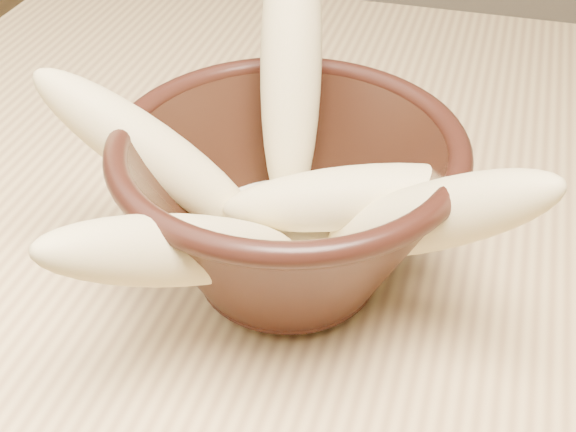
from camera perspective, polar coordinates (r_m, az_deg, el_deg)
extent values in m
cube|color=#DEBB7A|center=(0.69, 14.26, -0.98)|extent=(1.20, 0.80, 0.04)
cylinder|color=tan|center=(1.30, -11.43, -0.94)|extent=(0.05, 0.05, 0.71)
cylinder|color=black|center=(0.58, 0.00, -4.36)|extent=(0.10, 0.10, 0.01)
cylinder|color=black|center=(0.57, 0.00, -2.58)|extent=(0.10, 0.10, 0.01)
torus|color=black|center=(0.51, 0.00, 5.06)|extent=(0.23, 0.23, 0.02)
cylinder|color=beige|center=(0.56, 0.00, -1.67)|extent=(0.13, 0.13, 0.02)
ellipsoid|color=#D2C37C|center=(0.57, 0.22, 11.17)|extent=(0.08, 0.16, 0.21)
ellipsoid|color=#D2C37C|center=(0.55, -9.86, 4.52)|extent=(0.17, 0.06, 0.14)
ellipsoid|color=#D2C37C|center=(0.49, 10.31, 0.01)|extent=(0.17, 0.09, 0.14)
ellipsoid|color=#D2C37C|center=(0.53, 4.56, 1.30)|extent=(0.18, 0.09, 0.07)
ellipsoid|color=#D2C37C|center=(0.47, -7.60, -2.41)|extent=(0.14, 0.18, 0.13)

